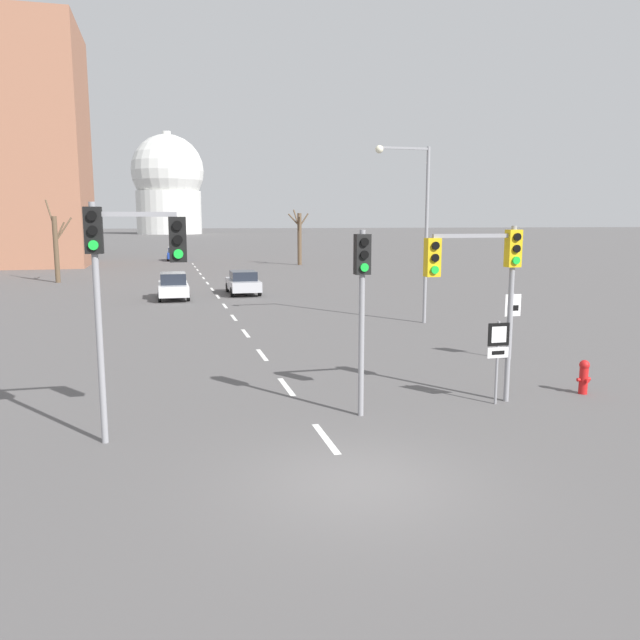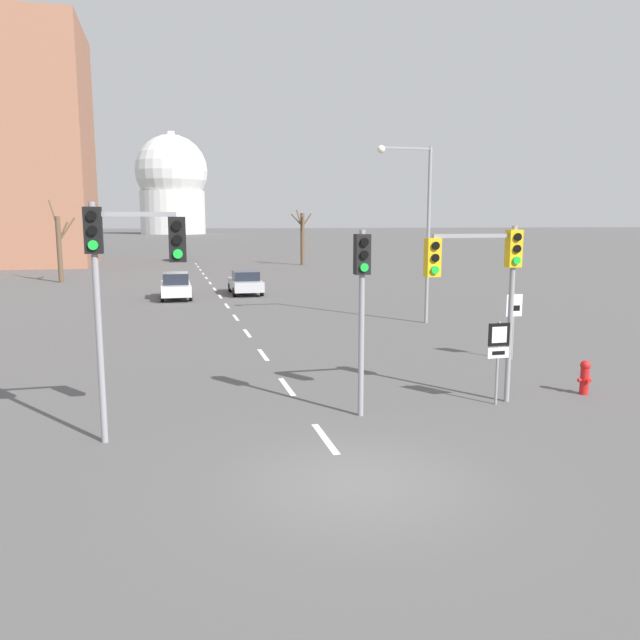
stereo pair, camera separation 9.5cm
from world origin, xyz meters
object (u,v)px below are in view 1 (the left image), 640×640
(sedan_near_left, at_px, (243,282))
(route_sign_post, at_px, (498,348))
(fire_hydrant, at_px, (584,376))
(traffic_signal_near_left, at_px, (125,262))
(traffic_signal_centre_tall, at_px, (362,287))
(sedan_near_right, at_px, (175,254))
(speed_limit_sign, at_px, (512,315))
(street_lamp_right, at_px, (417,215))
(traffic_signal_near_right, at_px, (484,270))
(sedan_mid_centre, at_px, (173,286))

(sedan_near_left, bearing_deg, route_sign_post, -83.02)
(fire_hydrant, bearing_deg, traffic_signal_near_left, -176.14)
(traffic_signal_centre_tall, distance_m, route_sign_post, 4.11)
(route_sign_post, height_order, sedan_near_left, route_sign_post)
(sedan_near_right, bearing_deg, speed_limit_sign, -80.30)
(traffic_signal_centre_tall, height_order, route_sign_post, traffic_signal_centre_tall)
(traffic_signal_near_left, xyz_separation_m, speed_limit_sign, (12.42, 5.23, -2.34))
(speed_limit_sign, relative_size, street_lamp_right, 0.29)
(fire_hydrant, distance_m, sedan_near_right, 64.18)
(traffic_signal_near_left, height_order, sedan_near_right, traffic_signal_near_left)
(traffic_signal_near_right, relative_size, sedan_mid_centre, 1.06)
(sedan_near_left, distance_m, sedan_near_right, 37.35)
(street_lamp_right, bearing_deg, sedan_mid_centre, 131.52)
(sedan_mid_centre, bearing_deg, sedan_near_right, 88.62)
(traffic_signal_centre_tall, distance_m, speed_limit_sign, 8.63)
(sedan_mid_centre, bearing_deg, traffic_signal_near_right, -73.47)
(traffic_signal_centre_tall, bearing_deg, fire_hydrant, 3.03)
(traffic_signal_centre_tall, bearing_deg, sedan_near_right, 92.76)
(route_sign_post, distance_m, sedan_near_left, 26.77)
(street_lamp_right, distance_m, sedan_mid_centre, 16.86)
(traffic_signal_near_left, bearing_deg, traffic_signal_centre_tall, 4.89)
(speed_limit_sign, bearing_deg, traffic_signal_near_left, -157.18)
(traffic_signal_near_right, height_order, sedan_mid_centre, traffic_signal_near_right)
(route_sign_post, relative_size, street_lamp_right, 0.27)
(sedan_near_right, bearing_deg, traffic_signal_near_right, -84.22)
(fire_hydrant, bearing_deg, sedan_mid_centre, 113.30)
(traffic_signal_centre_tall, height_order, speed_limit_sign, traffic_signal_centre_tall)
(traffic_signal_near_left, height_order, fire_hydrant, traffic_signal_near_left)
(street_lamp_right, distance_m, sedan_near_left, 15.75)
(sedan_near_right, distance_m, sedan_mid_centre, 38.75)
(sedan_near_right, bearing_deg, fire_hydrant, -81.30)
(route_sign_post, xyz_separation_m, sedan_near_right, (-6.82, 63.74, -0.68))
(sedan_near_left, bearing_deg, traffic_signal_near_right, -83.80)
(sedan_near_left, bearing_deg, traffic_signal_near_left, -102.28)
(sedan_near_left, bearing_deg, fire_hydrant, -76.85)
(traffic_signal_near_left, relative_size, route_sign_post, 2.33)
(traffic_signal_centre_tall, xyz_separation_m, traffic_signal_near_left, (-5.40, -0.46, 0.72))
(speed_limit_sign, bearing_deg, fire_hydrant, -95.03)
(sedan_near_left, height_order, sedan_mid_centre, sedan_mid_centre)
(traffic_signal_centre_tall, xyz_separation_m, street_lamp_right, (6.81, 12.83, 1.84))
(route_sign_post, distance_m, speed_limit_sign, 5.74)
(traffic_signal_near_right, distance_m, sedan_mid_centre, 26.04)
(traffic_signal_near_right, distance_m, sedan_near_left, 26.68)
(sedan_mid_centre, bearing_deg, traffic_signal_near_left, -93.12)
(fire_hydrant, bearing_deg, street_lamp_right, 89.16)
(traffic_signal_near_right, bearing_deg, traffic_signal_centre_tall, -176.08)
(traffic_signal_centre_tall, xyz_separation_m, sedan_near_left, (0.49, 26.61, -2.42))
(traffic_signal_centre_tall, bearing_deg, speed_limit_sign, 34.18)
(traffic_signal_near_right, xyz_separation_m, fire_hydrant, (3.27, 0.12, -3.01))
(speed_limit_sign, distance_m, sedan_mid_centre, 23.10)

